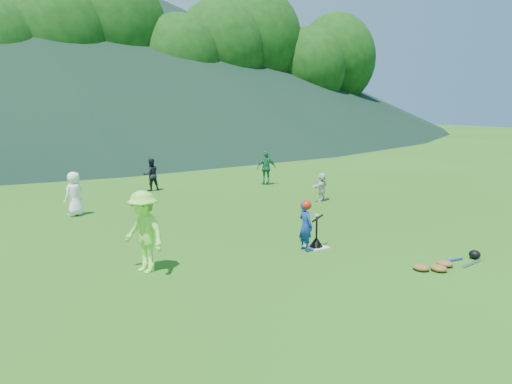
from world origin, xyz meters
TOP-DOWN VIEW (x-y plane):
  - ground at (0.00, 0.00)m, footprint 120.00×120.00m
  - home_plate at (0.00, 0.00)m, footprint 0.45×0.45m
  - baseball at (0.00, 0.00)m, footprint 0.08×0.08m
  - batter_child at (-0.35, -0.05)m, footprint 0.27×0.41m
  - adult_coach at (-3.83, 0.52)m, footprint 0.87×1.15m
  - fielder_a at (-3.76, 6.31)m, footprint 0.74×0.64m
  - fielder_b at (-0.34, 9.16)m, footprint 0.60×0.47m
  - fielder_c at (4.04, 7.98)m, footprint 0.85×0.55m
  - fielder_d at (3.65, 4.13)m, footprint 0.93×0.56m
  - batting_tee at (0.00, 0.00)m, footprint 0.30×0.30m
  - batter_gear at (-0.33, -0.05)m, footprint 0.70×0.35m
  - equipment_pile at (1.29, -2.44)m, footprint 1.80×0.56m
  - outfield_fence at (0.00, 28.00)m, footprint 70.07×0.08m
  - tree_line at (0.20, 33.83)m, footprint 70.04×11.40m

SIDE VIEW (x-z plane):
  - ground at x=0.00m, z-range 0.00..0.00m
  - home_plate at x=0.00m, z-range 0.00..0.02m
  - equipment_pile at x=1.29m, z-range -0.03..0.16m
  - batting_tee at x=0.00m, z-range -0.21..0.47m
  - fielder_d at x=3.65m, z-range 0.00..0.96m
  - batter_child at x=-0.35m, z-range 0.00..1.10m
  - fielder_b at x=-0.34m, z-range 0.00..1.21m
  - fielder_a at x=-3.76m, z-range 0.00..1.28m
  - fielder_c at x=4.04m, z-range 0.00..1.34m
  - outfield_fence at x=0.00m, z-range 0.03..1.36m
  - baseball at x=0.00m, z-range 0.70..0.78m
  - adult_coach at x=-3.83m, z-range 0.00..1.58m
  - batter_gear at x=-0.33m, z-range 0.77..1.23m
  - tree_line at x=0.20m, z-range 0.80..15.62m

